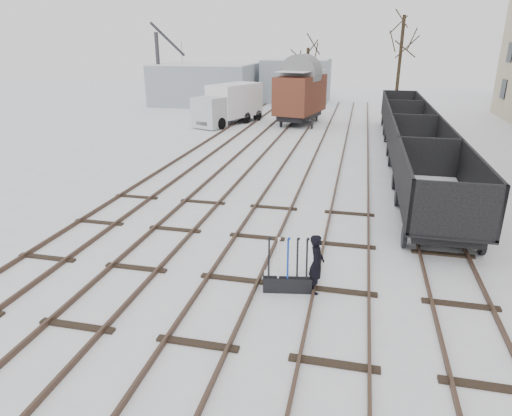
{
  "coord_description": "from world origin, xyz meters",
  "views": [
    {
      "loc": [
        3.15,
        -10.95,
        6.36
      ],
      "look_at": [
        0.03,
        2.69,
        1.2
      ],
      "focal_mm": 32.0,
      "sensor_mm": 36.0,
      "label": 1
    }
  ],
  "objects": [
    {
      "name": "panel_van",
      "position": [
        -8.05,
        32.77,
        1.07
      ],
      "size": [
        2.41,
        4.82,
        2.05
      ],
      "rotation": [
        0.0,
        0.0,
        0.09
      ],
      "color": "white",
      "rests_on": "ground"
    },
    {
      "name": "crane",
      "position": [
        -17.0,
        33.47,
        2.11
      ],
      "size": [
        2.08,
        4.79,
        8.04
      ],
      "rotation": [
        0.0,
        0.0,
        -0.38
      ],
      "color": "#2F2F35",
      "rests_on": "ground"
    },
    {
      "name": "box_van_wagon",
      "position": [
        -1.65,
        25.78,
        2.43
      ],
      "size": [
        3.98,
        5.95,
        4.17
      ],
      "rotation": [
        0.0,
        0.0,
        -0.21
      ],
      "color": "black",
      "rests_on": "ground"
    },
    {
      "name": "tree_far_left",
      "position": [
        -2.23,
        34.72,
        2.85
      ],
      "size": [
        0.3,
        0.3,
        5.7
      ],
      "primitive_type": "cylinder",
      "color": "black",
      "rests_on": "ground"
    },
    {
      "name": "tracks",
      "position": [
        -0.0,
        13.67,
        0.07
      ],
      "size": [
        13.9,
        52.0,
        0.16
      ],
      "color": "black",
      "rests_on": "ground"
    },
    {
      "name": "ground",
      "position": [
        0.0,
        0.0,
        0.0
      ],
      "size": [
        120.0,
        120.0,
        0.0
      ],
      "primitive_type": "plane",
      "color": "white",
      "rests_on": "ground"
    },
    {
      "name": "worker",
      "position": [
        2.31,
        -0.1,
        0.82
      ],
      "size": [
        0.41,
        0.61,
        1.65
      ],
      "primitive_type": "imported",
      "rotation": [
        0.0,
        0.0,
        1.61
      ],
      "color": "black",
      "rests_on": "ground"
    },
    {
      "name": "freight_wagon_b",
      "position": [
        6.0,
        11.79,
        1.0
      ],
      "size": [
        2.57,
        6.43,
        2.62
      ],
      "color": "black",
      "rests_on": "ground"
    },
    {
      "name": "freight_wagon_a",
      "position": [
        6.0,
        5.39,
        1.0
      ],
      "size": [
        2.57,
        6.43,
        2.62
      ],
      "color": "black",
      "rests_on": "ground"
    },
    {
      "name": "shed_right",
      "position": [
        -4.0,
        40.0,
        2.25
      ],
      "size": [
        7.0,
        6.0,
        4.5
      ],
      "color": "#9099A2",
      "rests_on": "ground"
    },
    {
      "name": "ground_frame",
      "position": [
        1.56,
        -0.2,
        0.28
      ],
      "size": [
        1.35,
        0.63,
        1.49
      ],
      "rotation": [
        0.0,
        0.0,
        0.17
      ],
      "color": "black",
      "rests_on": "ground"
    },
    {
      "name": "tree_far_right",
      "position": [
        6.19,
        34.28,
        4.23
      ],
      "size": [
        0.3,
        0.3,
        8.47
      ],
      "primitive_type": "cylinder",
      "color": "black",
      "rests_on": "ground"
    },
    {
      "name": "freight_wagon_c",
      "position": [
        6.0,
        18.19,
        1.0
      ],
      "size": [
        2.57,
        6.43,
        2.62
      ],
      "color": "black",
      "rests_on": "ground"
    },
    {
      "name": "shed_left",
      "position": [
        -13.0,
        36.0,
        2.05
      ],
      "size": [
        10.0,
        8.0,
        4.1
      ],
      "color": "#9099A2",
      "rests_on": "ground"
    },
    {
      "name": "lorry",
      "position": [
        -7.18,
        24.56,
        1.59
      ],
      "size": [
        3.84,
        7.13,
        3.09
      ],
      "rotation": [
        0.0,
        0.0,
        -0.39
      ],
      "color": "black",
      "rests_on": "ground"
    },
    {
      "name": "freight_wagon_d",
      "position": [
        6.0,
        24.59,
        1.0
      ],
      "size": [
        2.57,
        6.43,
        2.62
      ],
      "color": "black",
      "rests_on": "ground"
    }
  ]
}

